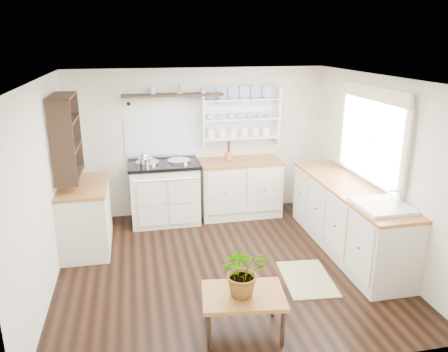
{
  "coord_description": "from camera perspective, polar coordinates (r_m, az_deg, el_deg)",
  "views": [
    {
      "loc": [
        -0.99,
        -4.77,
        2.74
      ],
      "look_at": [
        0.06,
        0.25,
        1.1
      ],
      "focal_mm": 35.0,
      "sensor_mm": 36.0,
      "label": 1
    }
  ],
  "objects": [
    {
      "name": "right_cabinets",
      "position": [
        6.01,
        15.87,
        -5.27
      ],
      "size": [
        0.62,
        2.43,
        0.9
      ],
      "color": "beige",
      "rests_on": "floor"
    },
    {
      "name": "window",
      "position": [
        5.85,
        18.72,
        5.2
      ],
      "size": [
        0.08,
        1.55,
        1.22
      ],
      "color": "white",
      "rests_on": "wall_right"
    },
    {
      "name": "belfast_sink",
      "position": [
        5.29,
        19.87,
        -4.89
      ],
      "size": [
        0.55,
        0.6,
        0.45
      ],
      "color": "white",
      "rests_on": "right_cabinets"
    },
    {
      "name": "aga_cooker",
      "position": [
        6.74,
        -7.76,
        -2.04
      ],
      "size": [
        1.05,
        0.73,
        0.97
      ],
      "color": "beige",
      "rests_on": "floor"
    },
    {
      "name": "potted_plant",
      "position": [
        4.15,
        2.59,
        -12.3
      ],
      "size": [
        0.44,
        0.39,
        0.48
      ],
      "primitive_type": "imported",
      "rotation": [
        0.0,
        0.0,
        -0.02
      ],
      "color": "#3F7233",
      "rests_on": "center_table"
    },
    {
      "name": "floor",
      "position": [
        5.59,
        -0.06,
        -11.62
      ],
      "size": [
        4.0,
        3.8,
        0.01
      ],
      "primitive_type": "cube",
      "color": "black",
      "rests_on": "ground"
    },
    {
      "name": "high_shelf",
      "position": [
        6.63,
        -6.71,
        10.39
      ],
      "size": [
        1.5,
        0.29,
        0.16
      ],
      "color": "black",
      "rests_on": "wall_back"
    },
    {
      "name": "floor_rug",
      "position": [
        5.39,
        10.79,
        -13.04
      ],
      "size": [
        0.63,
        0.9,
        0.02
      ],
      "primitive_type": "cube",
      "rotation": [
        0.0,
        0.0,
        -0.09
      ],
      "color": "#988858",
      "rests_on": "floor"
    },
    {
      "name": "wall_left",
      "position": [
        5.13,
        -22.52,
        -1.73
      ],
      "size": [
        0.02,
        3.8,
        2.3
      ],
      "primitive_type": "cube",
      "color": "beige",
      "rests_on": "ground"
    },
    {
      "name": "plate_rack",
      "position": [
        6.94,
        2.07,
        7.87
      ],
      "size": [
        1.2,
        0.22,
        0.9
      ],
      "color": "white",
      "rests_on": "wall_back"
    },
    {
      "name": "left_shelving",
      "position": [
        5.86,
        -19.95,
        4.94
      ],
      "size": [
        0.28,
        0.8,
        1.05
      ],
      "primitive_type": "cube",
      "color": "black",
      "rests_on": "wall_left"
    },
    {
      "name": "wall_right",
      "position": [
        5.85,
        19.49,
        0.92
      ],
      "size": [
        0.02,
        3.8,
        2.3
      ],
      "primitive_type": "cube",
      "color": "beige",
      "rests_on": "ground"
    },
    {
      "name": "wall_back",
      "position": [
        6.93,
        -3.28,
        4.42
      ],
      "size": [
        4.0,
        0.02,
        2.3
      ],
      "primitive_type": "cube",
      "color": "beige",
      "rests_on": "ground"
    },
    {
      "name": "back_cabinets",
      "position": [
        6.95,
        2.09,
        -1.44
      ],
      "size": [
        1.27,
        0.63,
        0.9
      ],
      "color": "beige",
      "rests_on": "floor"
    },
    {
      "name": "utensil_crock",
      "position": [
        6.84,
        0.57,
        2.71
      ],
      "size": [
        0.1,
        0.1,
        0.12
      ],
      "primitive_type": "cylinder",
      "color": "#AC5A3F",
      "rests_on": "back_cabinets"
    },
    {
      "name": "kettle",
      "position": [
        6.45,
        -10.35,
        2.08
      ],
      "size": [
        0.17,
        0.17,
        0.21
      ],
      "primitive_type": null,
      "color": "silver",
      "rests_on": "aga_cooker"
    },
    {
      "name": "center_table",
      "position": [
        4.3,
        2.54,
        -15.64
      ],
      "size": [
        0.84,
        0.65,
        0.42
      ],
      "rotation": [
        0.0,
        0.0,
        -0.13
      ],
      "color": "brown",
      "rests_on": "floor"
    },
    {
      "name": "ceiling",
      "position": [
        4.89,
        -0.07,
        12.57
      ],
      "size": [
        4.0,
        3.8,
        0.01
      ],
      "primitive_type": "cube",
      "color": "white",
      "rests_on": "wall_back"
    },
    {
      "name": "left_cabinets",
      "position": [
        6.15,
        -17.61,
        -4.9
      ],
      "size": [
        0.62,
        1.13,
        0.9
      ],
      "color": "beige",
      "rests_on": "floor"
    }
  ]
}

